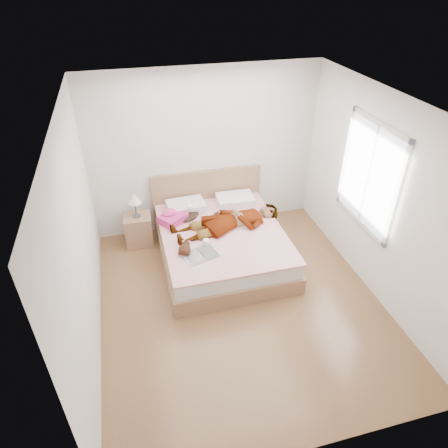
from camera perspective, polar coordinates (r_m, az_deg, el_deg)
The scene contains 11 objects.
ground at distance 5.41m, azimuth 2.33°, elevation -11.06°, with size 4.00×4.00×0.00m, color #4B2C17.
woman at distance 5.86m, azimuth 0.65°, elevation 0.80°, with size 0.64×1.70×0.23m, color white.
hair at distance 6.18m, azimuth -5.57°, elevation 1.64°, with size 0.42×0.52×0.08m, color black.
phone at distance 6.06m, azimuth -4.92°, elevation 2.78°, with size 0.05×0.11×0.01m, color silver.
room_shell at distance 5.46m, azimuth 20.03°, elevation 6.53°, with size 4.00×4.00×4.00m.
bed at distance 5.99m, azimuth -0.45°, elevation -2.43°, with size 1.80×2.08×1.00m.
towel at distance 6.01m, azimuth -7.41°, elevation 0.99°, with size 0.49×0.47×0.20m.
magazine at distance 5.34m, azimuth -3.25°, elevation -4.42°, with size 0.54×0.43×0.03m.
coffee_mug at distance 5.50m, azimuth -2.54°, elevation -2.63°, with size 0.12×0.09×0.09m.
plush_toy at distance 5.35m, azimuth -5.63°, elevation -3.53°, with size 0.22×0.28×0.14m.
nightstand at distance 6.39m, azimuth -12.15°, elevation -0.49°, with size 0.43×0.39×0.90m.
Camera 1 is at (-1.18, -3.66, 3.81)m, focal length 32.00 mm.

